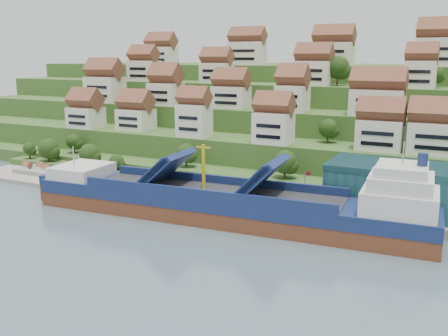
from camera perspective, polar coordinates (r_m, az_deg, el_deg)
The scene contains 9 objects.
ground at distance 109.03m, azimuth -1.65°, elevation -5.74°, with size 300.00×300.00×0.00m, color slate.
quay at distance 114.85m, azimuth 10.82°, elevation -4.43°, with size 180.00×14.00×2.20m, color gray.
pebble_beach at distance 152.54m, azimuth -18.94°, elevation -0.88°, with size 45.00×20.00×1.00m, color gray.
hillside at distance 202.05m, azimuth 12.50°, elevation 5.62°, with size 260.00×128.00×31.00m.
hillside_village at distance 160.03m, azimuth 8.98°, elevation 8.99°, with size 157.41×62.22×29.16m.
hillside_trees at distance 149.31m, azimuth 3.40°, elevation 5.93°, with size 141.24×62.64×31.52m.
flagpole at distance 109.18m, azimuth 9.26°, elevation -2.11°, with size 1.28×0.16×8.00m.
beach_huts at distance 152.77m, azimuth -19.84°, elevation -0.31°, with size 14.40×3.70×2.20m.
cargo_ship at distance 105.86m, azimuth 1.05°, elevation -4.26°, with size 87.33×19.35×19.32m.
Camera 1 is at (49.35, -90.93, 34.41)m, focal length 40.00 mm.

